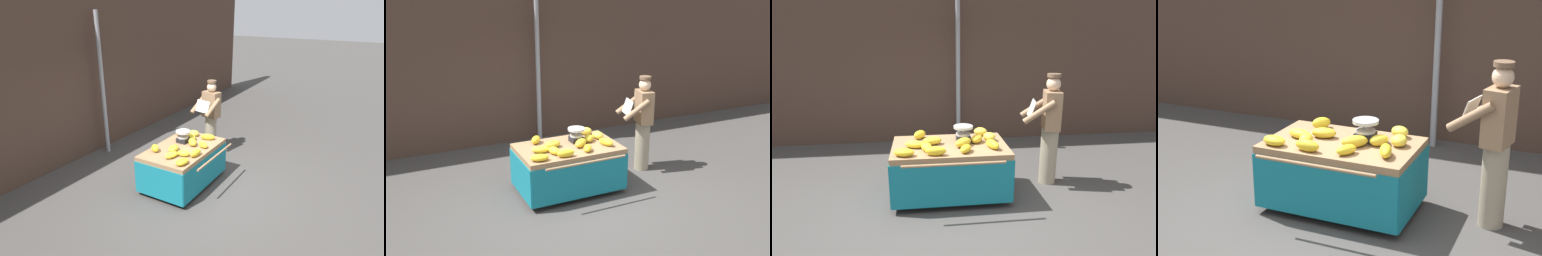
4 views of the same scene
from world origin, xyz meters
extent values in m
plane|color=#423F3D|center=(0.00, 0.00, 0.00)|extent=(60.00, 60.00, 0.00)
cube|color=#473328|center=(0.00, 3.16, 2.12)|extent=(16.00, 0.24, 4.25)
cylinder|color=gray|center=(0.45, 2.78, 1.59)|extent=(0.09, 0.09, 3.17)
cube|color=#93704C|center=(0.07, 0.43, 0.73)|extent=(1.61, 1.01, 0.08)
cylinder|color=black|center=(-0.65, 0.43, 0.36)|extent=(0.05, 0.72, 0.72)
cylinder|color=#B7B7BC|center=(-0.68, 0.43, 0.36)|extent=(0.01, 0.13, 0.13)
cylinder|color=black|center=(0.79, 0.43, 0.36)|extent=(0.05, 0.72, 0.72)
cylinder|color=#B7B7BC|center=(0.82, 0.43, 0.36)|extent=(0.01, 0.13, 0.13)
cylinder|color=#4C4742|center=(0.07, 0.86, 0.34)|extent=(0.05, 0.05, 0.69)
cube|color=#147284|center=(0.07, -0.07, 0.39)|extent=(1.61, 0.02, 0.60)
cube|color=#147284|center=(0.07, 0.94, 0.39)|extent=(1.61, 0.02, 0.60)
cube|color=#147284|center=(-0.73, 0.43, 0.39)|extent=(0.02, 1.01, 0.60)
cube|color=#147284|center=(0.87, 0.43, 0.39)|extent=(0.02, 1.01, 0.60)
cylinder|color=#93704C|center=(0.07, -0.25, 0.75)|extent=(1.28, 0.04, 0.04)
cube|color=black|center=(0.28, 0.56, 0.81)|extent=(0.20, 0.20, 0.09)
cylinder|color=#B7B7BC|center=(0.28, 0.56, 0.91)|extent=(0.02, 0.02, 0.11)
cylinder|color=#B7B7BC|center=(0.28, 0.56, 0.98)|extent=(0.28, 0.28, 0.03)
cylinder|color=#B7B7BC|center=(0.28, 0.56, 0.88)|extent=(0.21, 0.21, 0.03)
ellipsoid|color=yellow|center=(-0.25, 0.22, 0.82)|extent=(0.18, 0.24, 0.11)
ellipsoid|color=gold|center=(0.25, 0.34, 0.83)|extent=(0.31, 0.29, 0.12)
ellipsoid|color=gold|center=(0.47, 0.48, 0.82)|extent=(0.24, 0.26, 0.11)
ellipsoid|color=yellow|center=(0.66, 0.55, 0.83)|extent=(0.21, 0.24, 0.12)
ellipsoid|color=gold|center=(0.26, 0.11, 0.82)|extent=(0.22, 0.26, 0.10)
ellipsoid|color=yellow|center=(0.58, 0.82, 0.83)|extent=(0.25, 0.22, 0.12)
ellipsoid|color=gold|center=(-0.17, 0.48, 0.82)|extent=(0.30, 0.21, 0.11)
ellipsoid|color=yellow|center=(-0.41, 0.36, 0.82)|extent=(0.30, 0.20, 0.10)
ellipsoid|color=gold|center=(-0.55, 0.06, 0.82)|extent=(0.29, 0.21, 0.10)
ellipsoid|color=gold|center=(-0.35, 0.77, 0.83)|extent=(0.24, 0.25, 0.13)
ellipsoid|color=gold|center=(-0.14, 0.03, 0.83)|extent=(0.28, 0.15, 0.12)
ellipsoid|color=gold|center=(0.64, 0.21, 0.83)|extent=(0.21, 0.30, 0.12)
cylinder|color=gray|center=(1.64, 0.67, 0.44)|extent=(0.26, 0.26, 0.88)
cube|color=#8C6B4C|center=(1.64, 0.67, 1.17)|extent=(0.30, 0.42, 0.58)
sphere|color=#DBB28E|center=(1.64, 0.67, 1.56)|extent=(0.21, 0.21, 0.21)
cylinder|color=brown|center=(1.64, 0.67, 1.69)|extent=(0.20, 0.20, 0.05)
cylinder|color=#8C6B4C|center=(1.39, 0.51, 1.18)|extent=(0.49, 0.19, 0.37)
cylinder|color=#8C6B4C|center=(1.47, 0.92, 1.18)|extent=(0.49, 0.19, 0.37)
cube|color=silver|center=(1.34, 0.73, 1.19)|extent=(0.16, 0.35, 0.25)
camera|label=1|loc=(-4.80, -2.68, 3.30)|focal=31.52mm
camera|label=2|loc=(-2.52, -5.46, 3.21)|focal=40.50mm
camera|label=3|loc=(-0.28, -3.91, 2.25)|focal=30.52mm
camera|label=4|loc=(2.32, -4.55, 2.71)|focal=51.04mm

